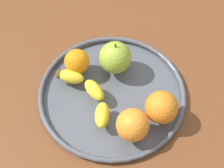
% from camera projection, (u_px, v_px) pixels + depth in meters
% --- Properties ---
extents(ground_plane, '(1.16, 1.16, 0.04)m').
position_uv_depth(ground_plane, '(112.00, 99.00, 0.83)').
color(ground_plane, brown).
extents(fruit_bowl, '(0.36, 0.36, 0.02)m').
position_uv_depth(fruit_bowl, '(112.00, 93.00, 0.80)').
color(fruit_bowl, '#4F545F').
rests_on(fruit_bowl, ground_plane).
extents(banana, '(0.20, 0.10, 0.03)m').
position_uv_depth(banana, '(87.00, 92.00, 0.77)').
color(banana, yellow).
rests_on(banana, fruit_bowl).
extents(apple, '(0.08, 0.08, 0.09)m').
position_uv_depth(apple, '(115.00, 57.00, 0.80)').
color(apple, '#94B434').
rests_on(apple, fruit_bowl).
extents(orange_center, '(0.07, 0.07, 0.07)m').
position_uv_depth(orange_center, '(161.00, 107.00, 0.73)').
color(orange_center, orange).
rests_on(orange_center, fruit_bowl).
extents(orange_front_right, '(0.07, 0.07, 0.07)m').
position_uv_depth(orange_front_right, '(133.00, 125.00, 0.70)').
color(orange_front_right, orange).
rests_on(orange_front_right, fruit_bowl).
extents(orange_back_right, '(0.06, 0.06, 0.06)m').
position_uv_depth(orange_back_right, '(77.00, 61.00, 0.81)').
color(orange_back_right, orange).
rests_on(orange_back_right, fruit_bowl).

